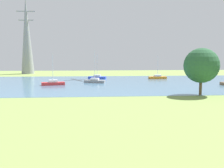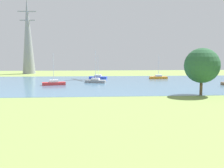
{
  "view_description": "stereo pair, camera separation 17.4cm",
  "coord_description": "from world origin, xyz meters",
  "px_view_note": "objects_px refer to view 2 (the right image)",
  "views": [
    {
      "loc": [
        -2.88,
        -7.07,
        5.99
      ],
      "look_at": [
        -0.56,
        21.82,
        2.82
      ],
      "focal_mm": 40.11,
      "sensor_mm": 36.0,
      "label": 1
    },
    {
      "loc": [
        -2.71,
        -7.08,
        5.99
      ],
      "look_at": [
        -0.56,
        21.82,
        2.82
      ],
      "focal_mm": 40.11,
      "sensor_mm": 36.0,
      "label": 2
    }
  ],
  "objects_px": {
    "sailboat_gray": "(96,81)",
    "sailboat_red": "(54,83)",
    "tree_west_far": "(202,66)",
    "sailboat_blue": "(98,77)",
    "sailboat_orange": "(158,77)",
    "electricity_pylon": "(28,35)"
  },
  "relations": [
    {
      "from": "sailboat_blue",
      "to": "sailboat_orange",
      "type": "distance_m",
      "value": 16.46
    },
    {
      "from": "sailboat_red",
      "to": "sailboat_orange",
      "type": "xyz_separation_m",
      "value": [
        26.02,
        13.27,
        -0.0
      ]
    },
    {
      "from": "sailboat_gray",
      "to": "sailboat_red",
      "type": "bearing_deg",
      "value": -155.38
    },
    {
      "from": "sailboat_gray",
      "to": "sailboat_orange",
      "type": "height_order",
      "value": "sailboat_gray"
    },
    {
      "from": "sailboat_blue",
      "to": "tree_west_far",
      "type": "bearing_deg",
      "value": -63.01
    },
    {
      "from": "tree_west_far",
      "to": "sailboat_blue",
      "type": "bearing_deg",
      "value": 116.99
    },
    {
      "from": "electricity_pylon",
      "to": "sailboat_orange",
      "type": "bearing_deg",
      "value": -30.77
    },
    {
      "from": "sailboat_gray",
      "to": "sailboat_orange",
      "type": "relative_size",
      "value": 1.14
    },
    {
      "from": "sailboat_blue",
      "to": "tree_west_far",
      "type": "height_order",
      "value": "tree_west_far"
    },
    {
      "from": "sailboat_orange",
      "to": "sailboat_red",
      "type": "bearing_deg",
      "value": -152.97
    },
    {
      "from": "electricity_pylon",
      "to": "sailboat_blue",
      "type": "bearing_deg",
      "value": -43.25
    },
    {
      "from": "sailboat_gray",
      "to": "sailboat_blue",
      "type": "relative_size",
      "value": 1.15
    },
    {
      "from": "sailboat_orange",
      "to": "tree_west_far",
      "type": "bearing_deg",
      "value": -91.69
    },
    {
      "from": "sailboat_red",
      "to": "sailboat_blue",
      "type": "bearing_deg",
      "value": 56.82
    },
    {
      "from": "sailboat_blue",
      "to": "tree_west_far",
      "type": "xyz_separation_m",
      "value": [
        15.54,
        -30.51,
        4.17
      ]
    },
    {
      "from": "sailboat_gray",
      "to": "sailboat_blue",
      "type": "xyz_separation_m",
      "value": [
        0.76,
        10.66,
        -0.01
      ]
    },
    {
      "from": "sailboat_orange",
      "to": "sailboat_blue",
      "type": "bearing_deg",
      "value": 174.93
    },
    {
      "from": "sailboat_orange",
      "to": "tree_west_far",
      "type": "xyz_separation_m",
      "value": [
        -0.86,
        -29.05,
        4.17
      ]
    },
    {
      "from": "tree_west_far",
      "to": "electricity_pylon",
      "type": "relative_size",
      "value": 0.27
    },
    {
      "from": "sailboat_gray",
      "to": "sailboat_orange",
      "type": "distance_m",
      "value": 19.47
    },
    {
      "from": "sailboat_gray",
      "to": "electricity_pylon",
      "type": "distance_m",
      "value": 42.69
    },
    {
      "from": "sailboat_red",
      "to": "sailboat_orange",
      "type": "height_order",
      "value": "sailboat_red"
    }
  ]
}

